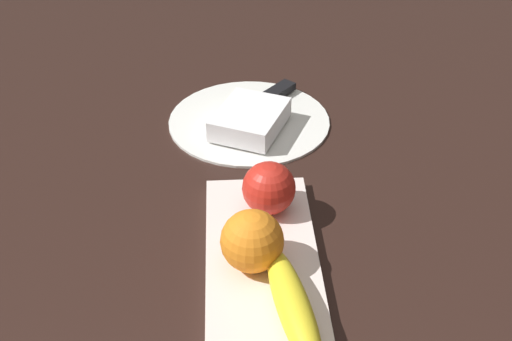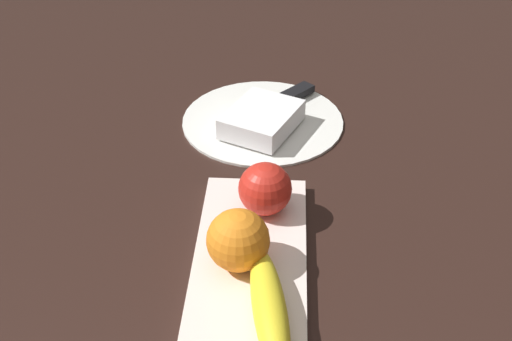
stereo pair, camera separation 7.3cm
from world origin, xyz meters
The scene contains 8 objects.
ground_plane centered at (0.00, 0.00, 0.00)m, with size 2.40×2.40×0.00m, color black.
fruit_tray centered at (-0.04, 0.02, 0.01)m, with size 0.42×0.13×0.01m, color white.
apple centered at (-0.19, 0.04, 0.05)m, with size 0.07×0.07×0.07m, color red.
banana centered at (-0.02, 0.05, 0.03)m, with size 0.17×0.03×0.03m, color yellow.
orange_near_apple centered at (-0.10, 0.01, 0.05)m, with size 0.07×0.07×0.07m, color orange.
dinner_plate centered at (-0.42, 0.02, 0.00)m, with size 0.25×0.25×0.01m, color white.
folded_napkin centered at (-0.39, 0.02, 0.02)m, with size 0.12×0.09×0.03m, color white.
knife centered at (-0.47, 0.05, 0.01)m, with size 0.15×0.14×0.01m.
Camera 2 is at (0.42, 0.06, 0.53)m, focal length 44.79 mm.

